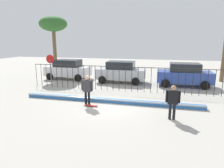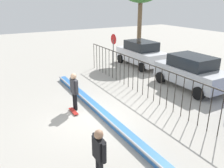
% 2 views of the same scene
% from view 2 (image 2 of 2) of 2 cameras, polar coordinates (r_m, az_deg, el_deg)
% --- Properties ---
extents(ground_plane, '(60.00, 60.00, 0.00)m').
position_cam_2_polar(ground_plane, '(10.28, -4.68, -8.05)').
color(ground_plane, '#ADA89E').
extents(bowl_coping_ledge, '(11.00, 0.40, 0.27)m').
position_cam_2_polar(bowl_coping_ledge, '(10.37, -2.72, -6.97)').
color(bowl_coping_ledge, '#2D6BB7').
rests_on(bowl_coping_ledge, ground).
extents(perimeter_fence, '(14.04, 0.04, 1.84)m').
position_cam_2_polar(perimeter_fence, '(11.51, 10.55, 0.95)').
color(perimeter_fence, black).
rests_on(perimeter_fence, ground).
extents(skateboarder, '(0.71, 0.27, 1.76)m').
position_cam_2_polar(skateboarder, '(10.61, -9.33, -1.04)').
color(skateboarder, black).
rests_on(skateboarder, ground).
extents(skateboard, '(0.80, 0.20, 0.07)m').
position_cam_2_polar(skateboard, '(10.72, -9.51, -6.66)').
color(skateboard, '#A51E19').
rests_on(skateboard, ground).
extents(camera_operator, '(0.68, 0.25, 1.67)m').
position_cam_2_polar(camera_operator, '(6.44, -3.21, -16.42)').
color(camera_operator, black).
rests_on(camera_operator, ground).
extents(parked_car_white, '(4.30, 2.12, 1.90)m').
position_cam_2_polar(parked_car_white, '(18.05, 7.17, 7.58)').
color(parked_car_white, silver).
rests_on(parked_car_white, ground).
extents(parked_car_silver, '(4.30, 2.12, 1.90)m').
position_cam_2_polar(parked_car_silver, '(13.97, 18.96, 2.93)').
color(parked_car_silver, '#B7BABF').
rests_on(parked_car_silver, ground).
extents(stop_sign, '(0.76, 0.07, 2.50)m').
position_cam_2_polar(stop_sign, '(17.31, 0.35, 9.37)').
color(stop_sign, slate).
rests_on(stop_sign, ground).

